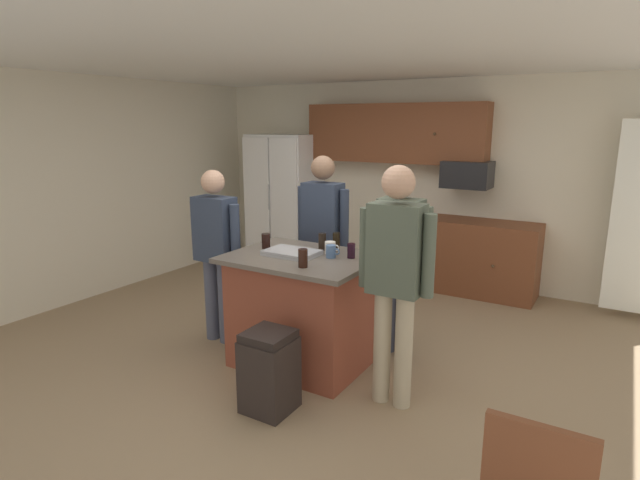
% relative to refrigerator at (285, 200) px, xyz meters
% --- Properties ---
extents(floor, '(7.04, 7.04, 0.00)m').
position_rel_refrigerator_xyz_m(floor, '(2.00, -2.38, -0.95)').
color(floor, '#937A5B').
rests_on(floor, ground).
extents(ceiling, '(7.04, 7.04, 0.00)m').
position_rel_refrigerator_xyz_m(ceiling, '(2.00, -2.38, 1.65)').
color(ceiling, white).
extents(back_wall, '(6.40, 0.10, 2.60)m').
position_rel_refrigerator_xyz_m(back_wall, '(2.00, 0.42, 0.35)').
color(back_wall, beige).
rests_on(back_wall, ground).
extents(side_wall_left, '(0.10, 5.60, 2.60)m').
position_rel_refrigerator_xyz_m(side_wall_left, '(-1.20, -2.38, 0.35)').
color(side_wall_left, beige).
rests_on(side_wall_left, ground).
extents(cabinet_run_upper, '(2.40, 0.38, 0.75)m').
position_rel_refrigerator_xyz_m(cabinet_run_upper, '(1.60, 0.22, 0.98)').
color(cabinet_run_upper, brown).
extents(cabinet_run_lower, '(1.80, 0.63, 0.90)m').
position_rel_refrigerator_xyz_m(cabinet_run_lower, '(2.60, 0.10, -0.50)').
color(cabinet_run_lower, brown).
rests_on(cabinet_run_lower, ground).
extents(refrigerator, '(0.93, 0.76, 1.90)m').
position_rel_refrigerator_xyz_m(refrigerator, '(0.00, 0.00, 0.00)').
color(refrigerator, white).
rests_on(refrigerator, ground).
extents(microwave_over_range, '(0.56, 0.40, 0.32)m').
position_rel_refrigerator_xyz_m(microwave_over_range, '(2.60, 0.12, 0.50)').
color(microwave_over_range, black).
extents(kitchen_island, '(1.21, 0.94, 0.97)m').
position_rel_refrigerator_xyz_m(kitchen_island, '(1.99, -2.61, -0.45)').
color(kitchen_island, brown).
rests_on(kitchen_island, ground).
extents(person_host_foreground, '(0.57, 0.24, 1.78)m').
position_rel_refrigerator_xyz_m(person_host_foreground, '(2.91, -2.81, 0.09)').
color(person_host_foreground, tan).
rests_on(person_host_foreground, ground).
extents(person_guest_left, '(0.57, 0.22, 1.68)m').
position_rel_refrigerator_xyz_m(person_guest_left, '(2.62, -1.99, 0.02)').
color(person_guest_left, '#4C5166').
rests_on(person_guest_left, ground).
extents(person_guest_by_door, '(0.57, 0.23, 1.75)m').
position_rel_refrigerator_xyz_m(person_guest_by_door, '(1.73, -1.82, 0.07)').
color(person_guest_by_door, '#232D4C').
rests_on(person_guest_by_door, ground).
extents(person_guest_right, '(0.57, 0.22, 1.65)m').
position_rel_refrigerator_xyz_m(person_guest_right, '(1.03, -2.61, -0.00)').
color(person_guest_right, '#4C5166').
rests_on(person_guest_right, ground).
extents(mug_blue_stoneware, '(0.13, 0.08, 0.11)m').
position_rel_refrigerator_xyz_m(mug_blue_stoneware, '(2.23, -2.54, 0.08)').
color(mug_blue_stoneware, '#4C6B99').
rests_on(mug_blue_stoneware, kitchen_island).
extents(glass_dark_ale, '(0.06, 0.06, 0.16)m').
position_rel_refrigerator_xyz_m(glass_dark_ale, '(2.15, -2.31, 0.11)').
color(glass_dark_ale, black).
rests_on(glass_dark_ale, kitchen_island).
extents(glass_short_whisky, '(0.07, 0.07, 0.12)m').
position_rel_refrigerator_xyz_m(glass_short_whisky, '(2.38, -2.46, 0.09)').
color(glass_short_whisky, black).
rests_on(glass_short_whisky, kitchen_island).
extents(mug_ceramic_white, '(0.13, 0.09, 0.10)m').
position_rel_refrigerator_xyz_m(mug_ceramic_white, '(2.16, -2.43, 0.08)').
color(mug_ceramic_white, white).
rests_on(mug_ceramic_white, kitchen_island).
extents(glass_stout_tall, '(0.07, 0.07, 0.14)m').
position_rel_refrigerator_xyz_m(glass_stout_tall, '(2.19, -2.90, 0.10)').
color(glass_stout_tall, black).
rests_on(glass_stout_tall, kitchen_island).
extents(tumbler_amber, '(0.07, 0.07, 0.15)m').
position_rel_refrigerator_xyz_m(tumbler_amber, '(2.04, -2.36, 0.10)').
color(tumbler_amber, black).
rests_on(tumbler_amber, kitchen_island).
extents(glass_pilsner, '(0.08, 0.08, 0.13)m').
position_rel_refrigerator_xyz_m(glass_pilsner, '(1.58, -2.56, 0.09)').
color(glass_pilsner, black).
rests_on(glass_pilsner, kitchen_island).
extents(serving_tray, '(0.44, 0.30, 0.04)m').
position_rel_refrigerator_xyz_m(serving_tray, '(1.91, -2.64, 0.05)').
color(serving_tray, '#B7B7BC').
rests_on(serving_tray, kitchen_island).
extents(trash_bin, '(0.34, 0.34, 0.61)m').
position_rel_refrigerator_xyz_m(trash_bin, '(2.19, -3.36, -0.65)').
color(trash_bin, black).
rests_on(trash_bin, ground).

